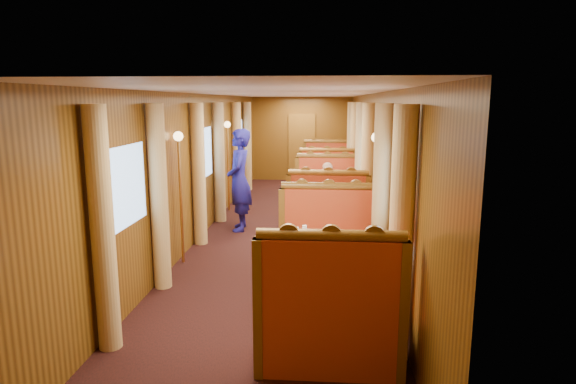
# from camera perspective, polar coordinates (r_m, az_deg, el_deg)

# --- Properties ---
(floor) EXTENTS (3.00, 12.00, 0.01)m
(floor) POSITION_cam_1_polar(r_m,az_deg,el_deg) (8.84, -0.25, -4.84)
(floor) COLOR black
(floor) RESTS_ON ground
(ceiling) EXTENTS (3.00, 12.00, 0.01)m
(ceiling) POSITION_cam_1_polar(r_m,az_deg,el_deg) (8.52, -0.27, 11.57)
(ceiling) COLOR silver
(ceiling) RESTS_ON wall_left
(wall_far) EXTENTS (3.00, 0.01, 2.50)m
(wall_far) POSITION_cam_1_polar(r_m,az_deg,el_deg) (14.55, 1.65, 6.29)
(wall_far) COLOR brown
(wall_far) RESTS_ON floor
(wall_near) EXTENTS (3.00, 0.01, 2.50)m
(wall_near) POSITION_cam_1_polar(r_m,az_deg,el_deg) (2.82, -10.38, -12.96)
(wall_near) COLOR brown
(wall_near) RESTS_ON floor
(wall_left) EXTENTS (0.01, 12.00, 2.50)m
(wall_left) POSITION_cam_1_polar(r_m,az_deg,el_deg) (8.84, -10.01, 3.26)
(wall_left) COLOR brown
(wall_left) RESTS_ON floor
(wall_right) EXTENTS (0.01, 12.00, 2.50)m
(wall_right) POSITION_cam_1_polar(r_m,az_deg,el_deg) (8.60, 9.76, 3.07)
(wall_right) COLOR brown
(wall_right) RESTS_ON floor
(doorway_far) EXTENTS (0.80, 0.04, 2.00)m
(doorway_far) POSITION_cam_1_polar(r_m,az_deg,el_deg) (14.54, 1.64, 5.30)
(doorway_far) COLOR brown
(doorway_far) RESTS_ON floor
(table_near) EXTENTS (1.05, 0.72, 0.75)m
(table_near) POSITION_cam_1_polar(r_m,az_deg,el_deg) (5.38, 4.81, -11.14)
(table_near) COLOR white
(table_near) RESTS_ON floor
(banquette_near_fwd) EXTENTS (1.30, 0.55, 1.34)m
(banquette_near_fwd) POSITION_cam_1_polar(r_m,az_deg,el_deg) (4.43, 4.91, -15.43)
(banquette_near_fwd) COLOR #A61A12
(banquette_near_fwd) RESTS_ON floor
(banquette_near_aft) EXTENTS (1.30, 0.55, 1.34)m
(banquette_near_aft) POSITION_cam_1_polar(r_m,az_deg,el_deg) (6.32, 4.76, -7.30)
(banquette_near_aft) COLOR #A61A12
(banquette_near_aft) RESTS_ON floor
(table_mid) EXTENTS (1.05, 0.72, 0.75)m
(table_mid) POSITION_cam_1_polar(r_m,az_deg,el_deg) (8.72, 4.67, -2.55)
(table_mid) COLOR white
(table_mid) RESTS_ON floor
(banquette_mid_fwd) EXTENTS (1.30, 0.55, 1.34)m
(banquette_mid_fwd) POSITION_cam_1_polar(r_m,az_deg,el_deg) (7.73, 4.70, -3.93)
(banquette_mid_fwd) COLOR #A61A12
(banquette_mid_fwd) RESTS_ON floor
(banquette_mid_aft) EXTENTS (1.30, 0.55, 1.34)m
(banquette_mid_aft) POSITION_cam_1_polar(r_m,az_deg,el_deg) (9.70, 4.65, -0.90)
(banquette_mid_aft) COLOR #A61A12
(banquette_mid_aft) RESTS_ON floor
(table_far) EXTENTS (1.05, 0.72, 0.75)m
(table_far) POSITION_cam_1_polar(r_m,az_deg,el_deg) (12.16, 4.60, 1.23)
(table_far) COLOR white
(table_far) RESTS_ON floor
(banquette_far_fwd) EXTENTS (1.30, 0.55, 1.34)m
(banquette_far_fwd) POSITION_cam_1_polar(r_m,az_deg,el_deg) (11.15, 4.62, 0.62)
(banquette_far_fwd) COLOR #A61A12
(banquette_far_fwd) RESTS_ON floor
(banquette_far_aft) EXTENTS (1.30, 0.55, 1.34)m
(banquette_far_aft) POSITION_cam_1_polar(r_m,az_deg,el_deg) (13.15, 4.59, 2.17)
(banquette_far_aft) COLOR #A61A12
(banquette_far_aft) RESTS_ON floor
(tea_tray) EXTENTS (0.35, 0.28, 0.01)m
(tea_tray) POSITION_cam_1_polar(r_m,az_deg,el_deg) (5.21, 3.89, -7.39)
(tea_tray) COLOR silver
(tea_tray) RESTS_ON table_near
(teapot_left) EXTENTS (0.18, 0.15, 0.13)m
(teapot_left) POSITION_cam_1_polar(r_m,az_deg,el_deg) (5.13, 3.26, -7.00)
(teapot_left) COLOR silver
(teapot_left) RESTS_ON tea_tray
(teapot_right) EXTENTS (0.18, 0.16, 0.13)m
(teapot_right) POSITION_cam_1_polar(r_m,az_deg,el_deg) (5.15, 4.87, -6.94)
(teapot_right) COLOR silver
(teapot_right) RESTS_ON tea_tray
(teapot_back) EXTENTS (0.18, 0.15, 0.14)m
(teapot_back) POSITION_cam_1_polar(r_m,az_deg,el_deg) (5.28, 4.12, -6.45)
(teapot_back) COLOR silver
(teapot_back) RESTS_ON tea_tray
(fruit_plate) EXTENTS (0.20, 0.20, 0.05)m
(fruit_plate) POSITION_cam_1_polar(r_m,az_deg,el_deg) (5.16, 8.52, -7.53)
(fruit_plate) COLOR white
(fruit_plate) RESTS_ON table_near
(cup_inboard) EXTENTS (0.08, 0.08, 0.26)m
(cup_inboard) POSITION_cam_1_polar(r_m,az_deg,el_deg) (5.32, 1.02, -5.85)
(cup_inboard) COLOR white
(cup_inboard) RESTS_ON table_near
(cup_outboard) EXTENTS (0.08, 0.08, 0.26)m
(cup_outboard) POSITION_cam_1_polar(r_m,az_deg,el_deg) (5.40, 1.96, -5.61)
(cup_outboard) COLOR white
(cup_outboard) RESTS_ON table_near
(rose_vase_mid) EXTENTS (0.06, 0.06, 0.36)m
(rose_vase_mid) POSITION_cam_1_polar(r_m,az_deg,el_deg) (8.63, 4.89, 1.04)
(rose_vase_mid) COLOR silver
(rose_vase_mid) RESTS_ON table_mid
(rose_vase_far) EXTENTS (0.06, 0.06, 0.36)m
(rose_vase_far) POSITION_cam_1_polar(r_m,az_deg,el_deg) (12.05, 4.72, 3.80)
(rose_vase_far) COLOR silver
(rose_vase_far) RESTS_ON table_far
(window_left_near) EXTENTS (0.01, 1.20, 0.90)m
(window_left_near) POSITION_cam_1_polar(r_m,az_deg,el_deg) (5.52, -18.87, 0.51)
(window_left_near) COLOR #84ADE0
(window_left_near) RESTS_ON wall_left
(curtain_left_near_a) EXTENTS (0.22, 0.22, 2.35)m
(curtain_left_near_a) POSITION_cam_1_polar(r_m,az_deg,el_deg) (4.84, -21.13, -4.35)
(curtain_left_near_a) COLOR tan
(curtain_left_near_a) RESTS_ON floor
(curtain_left_near_b) EXTENTS (0.22, 0.22, 2.35)m
(curtain_left_near_b) POSITION_cam_1_polar(r_m,az_deg,el_deg) (6.25, -15.05, -0.71)
(curtain_left_near_b) COLOR tan
(curtain_left_near_b) RESTS_ON floor
(window_right_near) EXTENTS (0.01, 1.20, 0.90)m
(window_right_near) POSITION_cam_1_polar(r_m,az_deg,el_deg) (5.14, 13.23, 0.08)
(window_right_near) COLOR #84ADE0
(window_right_near) RESTS_ON wall_right
(curtain_right_near_a) EXTENTS (0.22, 0.22, 2.35)m
(curtain_right_near_a) POSITION_cam_1_polar(r_m,az_deg,el_deg) (4.43, 13.25, -5.26)
(curtain_right_near_a) COLOR tan
(curtain_right_near_a) RESTS_ON floor
(curtain_right_near_b) EXTENTS (0.22, 0.22, 2.35)m
(curtain_right_near_b) POSITION_cam_1_polar(r_m,az_deg,el_deg) (5.94, 10.98, -1.13)
(curtain_right_near_b) COLOR tan
(curtain_right_near_b) RESTS_ON floor
(window_left_mid) EXTENTS (0.01, 1.20, 0.90)m
(window_left_mid) POSITION_cam_1_polar(r_m,az_deg,el_deg) (8.81, -9.96, 4.55)
(window_left_mid) COLOR #84ADE0
(window_left_mid) RESTS_ON wall_left
(curtain_left_mid_a) EXTENTS (0.22, 0.22, 2.35)m
(curtain_left_mid_a) POSITION_cam_1_polar(r_m,az_deg,el_deg) (8.07, -10.53, 2.01)
(curtain_left_mid_a) COLOR tan
(curtain_left_mid_a) RESTS_ON floor
(curtain_left_mid_b) EXTENTS (0.22, 0.22, 2.35)m
(curtain_left_mid_b) POSITION_cam_1_polar(r_m,az_deg,el_deg) (9.57, -8.15, 3.43)
(curtain_left_mid_b) COLOR tan
(curtain_left_mid_b) RESTS_ON floor
(window_right_mid) EXTENTS (0.01, 1.20, 0.90)m
(window_right_mid) POSITION_cam_1_polar(r_m,az_deg,el_deg) (8.58, 9.70, 4.39)
(window_right_mid) COLOR #84ADE0
(window_right_mid) RESTS_ON wall_right
(curtain_right_mid_a) EXTENTS (0.22, 0.22, 2.35)m
(curtain_right_mid_a) POSITION_cam_1_polar(r_m,az_deg,el_deg) (7.84, 9.39, 1.78)
(curtain_right_mid_a) COLOR tan
(curtain_right_mid_a) RESTS_ON floor
(curtain_right_mid_b) EXTENTS (0.22, 0.22, 2.35)m
(curtain_right_mid_b) POSITION_cam_1_polar(r_m,az_deg,el_deg) (9.37, 8.58, 3.26)
(curtain_right_mid_b) COLOR tan
(curtain_right_mid_b) RESTS_ON floor
(window_left_far) EXTENTS (0.01, 1.20, 0.90)m
(window_left_far) POSITION_cam_1_polar(r_m,az_deg,el_deg) (12.22, -5.92, 6.34)
(window_left_far) COLOR #84ADE0
(window_left_far) RESTS_ON wall_left
(curtain_left_far_a) EXTENTS (0.22, 0.22, 2.35)m
(curtain_left_far_a) POSITION_cam_1_polar(r_m,az_deg,el_deg) (11.46, -6.07, 4.66)
(curtain_left_far_a) COLOR tan
(curtain_left_far_a) RESTS_ON floor
(curtain_left_far_b) EXTENTS (0.22, 0.22, 2.35)m
(curtain_left_far_b) POSITION_cam_1_polar(r_m,az_deg,el_deg) (12.99, -4.83, 5.40)
(curtain_left_far_b) COLOR tan
(curtain_left_far_b) RESTS_ON floor
(window_right_far) EXTENTS (0.01, 1.20, 0.90)m
(window_right_far) POSITION_cam_1_polar(r_m,az_deg,el_deg) (12.05, 8.20, 6.22)
(window_right_far) COLOR #84ADE0
(window_right_far) RESTS_ON wall_right
(curtain_right_far_a) EXTENTS (0.22, 0.22, 2.35)m
(curtain_right_far_a) POSITION_cam_1_polar(r_m,az_deg,el_deg) (11.30, 7.88, 4.53)
(curtain_right_far_a) COLOR tan
(curtain_right_far_a) RESTS_ON floor
(curtain_right_far_b) EXTENTS (0.22, 0.22, 2.35)m
(curtain_right_far_b) POSITION_cam_1_polar(r_m,az_deg,el_deg) (12.85, 7.47, 5.28)
(curtain_right_far_b) COLOR tan
(curtain_right_far_b) RESTS_ON floor
(sconce_left_fore) EXTENTS (0.14, 0.14, 1.95)m
(sconce_left_fore) POSITION_cam_1_polar(r_m,az_deg,el_deg) (7.13, -12.72, 2.48)
(sconce_left_fore) COLOR #BF8C3F
(sconce_left_fore) RESTS_ON floor
(sconce_right_fore) EXTENTS (0.14, 0.14, 1.95)m
(sconce_right_fore) POSITION_cam_1_polar(r_m,az_deg,el_deg) (6.85, 10.30, 2.25)
(sconce_right_fore) COLOR #BF8C3F
(sconce_right_fore) RESTS_ON floor
(sconce_left_aft) EXTENTS (0.14, 0.14, 1.95)m
(sconce_left_aft) POSITION_cam_1_polar(r_m,az_deg,el_deg) (10.50, -7.15, 5.24)
(sconce_left_aft) COLOR #BF8C3F
(sconce_left_aft) RESTS_ON floor
(sconce_right_aft) EXTENTS (0.14, 0.14, 1.95)m
(sconce_right_aft) POSITION_cam_1_polar(r_m,az_deg,el_deg) (10.31, 8.34, 5.11)
(sconce_right_aft) COLOR #BF8C3F
(sconce_right_aft) RESTS_ON floor
(steward) EXTENTS (0.54, 0.74, 1.88)m
(steward) POSITION_cam_1_polar(r_m,az_deg,el_deg) (8.90, -5.78, 1.40)
(steward) COLOR navy
(steward) RESTS_ON floor
(passenger) EXTENTS (0.40, 0.44, 0.76)m
(passenger) POSITION_cam_1_polar(r_m,az_deg,el_deg) (9.38, 4.68, 0.67)
(passenger) COLOR beige
(passenger) RESTS_ON banquette_mid_aft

